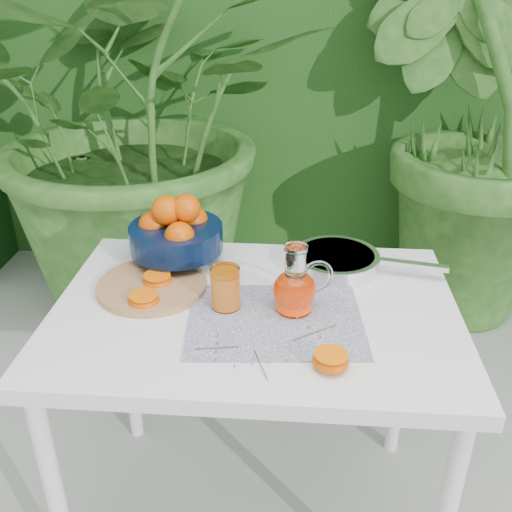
# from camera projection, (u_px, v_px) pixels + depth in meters

# --- Properties ---
(ground) EXTENTS (60.00, 60.00, 0.00)m
(ground) POSITION_uv_depth(u_px,v_px,m) (281.00, 494.00, 1.82)
(ground) COLOR #A5A39E
(hedge_backdrop) EXTENTS (8.00, 1.65, 2.50)m
(hedge_backdrop) POSITION_uv_depth(u_px,v_px,m) (311.00, 26.00, 3.09)
(hedge_backdrop) COLOR #134313
(hedge_backdrop) RESTS_ON ground
(potted_plant_left) EXTENTS (2.13, 2.13, 1.89)m
(potted_plant_left) POSITION_uv_depth(u_px,v_px,m) (144.00, 110.00, 2.44)
(potted_plant_left) COLOR #23531C
(potted_plant_left) RESTS_ON ground
(potted_plant_right) EXTENTS (2.48, 2.48, 1.77)m
(potted_plant_right) POSITION_uv_depth(u_px,v_px,m) (464.00, 123.00, 2.47)
(potted_plant_right) COLOR #23531C
(potted_plant_right) RESTS_ON ground
(white_table) EXTENTS (1.00, 0.70, 0.75)m
(white_table) POSITION_uv_depth(u_px,v_px,m) (255.00, 333.00, 1.45)
(white_table) COLOR white
(white_table) RESTS_ON ground
(placemat) EXTENTS (0.44, 0.35, 0.00)m
(placemat) POSITION_uv_depth(u_px,v_px,m) (275.00, 320.00, 1.35)
(placemat) COLOR #0D114D
(placemat) RESTS_ON white_table
(cutting_board) EXTENTS (0.37, 0.37, 0.02)m
(cutting_board) POSITION_uv_depth(u_px,v_px,m) (152.00, 286.00, 1.48)
(cutting_board) COLOR #B07A4F
(cutting_board) RESTS_ON white_table
(fruit_bowl) EXTENTS (0.34, 0.34, 0.21)m
(fruit_bowl) POSITION_uv_depth(u_px,v_px,m) (176.00, 232.00, 1.58)
(fruit_bowl) COLOR black
(fruit_bowl) RESTS_ON white_table
(juice_pitcher) EXTENTS (0.16, 0.13, 0.17)m
(juice_pitcher) POSITION_uv_depth(u_px,v_px,m) (295.00, 288.00, 1.36)
(juice_pitcher) COLOR white
(juice_pitcher) RESTS_ON white_table
(juice_tumbler) EXTENTS (0.08, 0.08, 0.11)m
(juice_tumbler) POSITION_uv_depth(u_px,v_px,m) (226.00, 289.00, 1.38)
(juice_tumbler) COLOR white
(juice_tumbler) RESTS_ON white_table
(saute_pan) EXTENTS (0.44, 0.28, 0.04)m
(saute_pan) POSITION_uv_depth(u_px,v_px,m) (337.00, 260.00, 1.58)
(saute_pan) COLOR silver
(saute_pan) RESTS_ON white_table
(orange_halves) EXTENTS (0.55, 0.40, 0.04)m
(orange_halves) POSITION_uv_depth(u_px,v_px,m) (203.00, 311.00, 1.36)
(orange_halves) COLOR #D25E02
(orange_halves) RESTS_ON white_table
(thyme_sprigs) EXTENTS (0.31, 0.23, 0.01)m
(thyme_sprigs) POSITION_uv_depth(u_px,v_px,m) (267.00, 347.00, 1.25)
(thyme_sprigs) COLOR brown
(thyme_sprigs) RESTS_ON white_table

